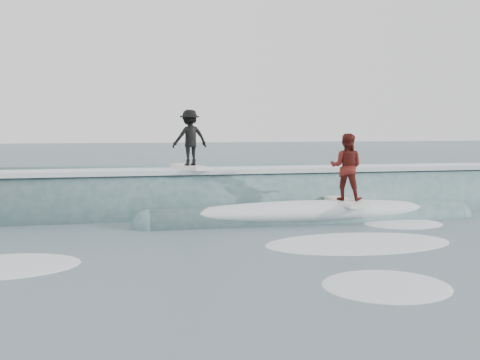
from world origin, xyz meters
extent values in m
plane|color=#3F525B|center=(0.00, 0.00, 0.00)|extent=(160.00, 160.00, 0.00)
cylinder|color=#375D5B|center=(0.00, 4.84, 0.00)|extent=(21.02, 2.49, 2.49)
cylinder|color=#375D5B|center=(1.80, 2.64, 0.00)|extent=(9.00, 0.97, 0.97)
sphere|color=#375D5B|center=(-2.70, 2.64, 0.00)|extent=(0.97, 0.97, 0.97)
sphere|color=#375D5B|center=(6.30, 2.64, 0.00)|extent=(0.97, 0.97, 0.97)
cube|color=white|center=(0.00, 4.84, 1.31)|extent=(18.00, 1.30, 0.14)
ellipsoid|color=white|center=(1.80, 2.64, 0.30)|extent=(7.60, 1.30, 0.60)
cube|color=silver|center=(-1.36, 4.84, 1.43)|extent=(1.16, 2.07, 0.10)
imported|color=black|center=(-1.36, 4.84, 2.33)|extent=(1.23, 0.90, 1.70)
cube|color=silver|center=(2.83, 2.64, 0.54)|extent=(0.56, 2.00, 0.10)
imported|color=#4F130E|center=(2.83, 2.64, 1.53)|extent=(1.15, 1.07, 1.89)
ellipsoid|color=white|center=(1.00, -3.43, 0.00)|extent=(2.36, 1.61, 0.10)
ellipsoid|color=white|center=(4.17, 1.83, 0.00)|extent=(2.05, 1.39, 0.10)
ellipsoid|color=white|center=(-5.65, -0.77, 0.00)|extent=(2.95, 2.01, 0.10)
ellipsoid|color=white|center=(1.93, -0.24, 0.00)|extent=(3.52, 2.40, 0.10)
cylinder|color=#375D5B|center=(5.15, 18.00, 0.00)|extent=(22.00, 0.80, 0.80)
cylinder|color=#375D5B|center=(-2.96, 22.00, 0.00)|extent=(22.00, 0.60, 0.60)
camera|label=1|loc=(-3.18, -11.50, 2.66)|focal=40.00mm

